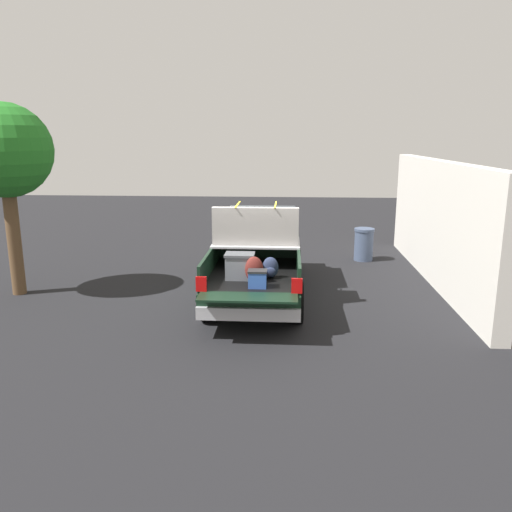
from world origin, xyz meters
The scene contains 5 objects.
ground_plane centered at (0.00, 0.00, 0.00)m, with size 40.00×40.00×0.00m, color black.
pickup_truck centered at (0.36, 0.00, 0.97)m, with size 6.05×2.06×2.23m.
building_facade centered at (1.54, -4.52, 1.55)m, with size 8.79×0.36×3.09m, color silver.
tree_background centered at (-0.23, 5.72, 3.32)m, with size 2.14×2.14×4.45m.
trash_can centered at (3.73, -2.98, 0.50)m, with size 0.60×0.60×0.98m.
Camera 1 is at (-11.61, -0.72, 3.70)m, focal length 35.97 mm.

